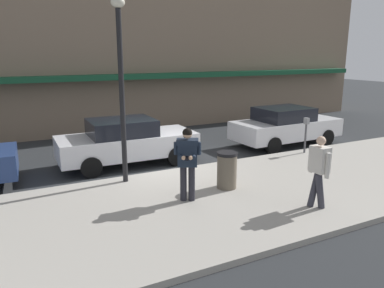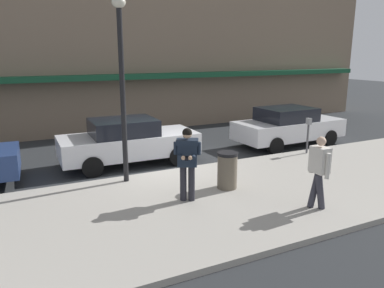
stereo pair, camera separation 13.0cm
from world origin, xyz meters
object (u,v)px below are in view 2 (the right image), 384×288
(street_lamp_post, at_px, (122,73))
(parking_meter, at_px, (308,130))
(trash_bin, at_px, (227,170))
(pedestrian_in_light_coat, at_px, (319,168))
(parked_sedan_far, at_px, (288,126))
(man_texting_on_phone, at_px, (187,157))
(parked_sedan_mid, at_px, (128,141))

(street_lamp_post, xyz_separation_m, parking_meter, (6.69, 0.05, -2.17))
(parking_meter, bearing_deg, trash_bin, -158.12)
(pedestrian_in_light_coat, bearing_deg, street_lamp_post, 131.97)
(parked_sedan_far, distance_m, street_lamp_post, 7.79)
(street_lamp_post, bearing_deg, pedestrian_in_light_coat, -48.03)
(parked_sedan_far, bearing_deg, man_texting_on_phone, -149.01)
(man_texting_on_phone, xyz_separation_m, trash_bin, (1.32, 0.32, -0.62))
(parked_sedan_far, height_order, trash_bin, parked_sedan_far)
(pedestrian_in_light_coat, bearing_deg, parked_sedan_far, 55.31)
(man_texting_on_phone, distance_m, pedestrian_in_light_coat, 3.03)
(parked_sedan_far, distance_m, trash_bin, 6.07)
(parked_sedan_far, xyz_separation_m, street_lamp_post, (-7.22, -1.73, 2.35))
(street_lamp_post, distance_m, parking_meter, 7.03)
(trash_bin, bearing_deg, man_texting_on_phone, -166.38)
(parked_sedan_mid, xyz_separation_m, man_texting_on_phone, (0.24, -4.07, 0.46))
(parked_sedan_mid, relative_size, street_lamp_post, 0.93)
(street_lamp_post, bearing_deg, man_texting_on_phone, -65.83)
(parked_sedan_mid, bearing_deg, pedestrian_in_light_coat, -64.83)
(parked_sedan_far, relative_size, parking_meter, 3.59)
(parked_sedan_far, xyz_separation_m, trash_bin, (-4.98, -3.46, -0.16))
(man_texting_on_phone, bearing_deg, parked_sedan_mid, 93.40)
(pedestrian_in_light_coat, relative_size, street_lamp_post, 0.35)
(pedestrian_in_light_coat, bearing_deg, trash_bin, 119.49)
(pedestrian_in_light_coat, relative_size, trash_bin, 1.74)
(parking_meter, bearing_deg, street_lamp_post, -179.57)
(parked_sedan_mid, distance_m, street_lamp_post, 3.17)
(parking_meter, bearing_deg, man_texting_on_phone, -159.95)
(parked_sedan_far, xyz_separation_m, parking_meter, (-0.54, -1.68, 0.18))
(parked_sedan_far, bearing_deg, parked_sedan_mid, 177.54)
(parked_sedan_mid, relative_size, pedestrian_in_light_coat, 2.66)
(parked_sedan_mid, height_order, parking_meter, parked_sedan_mid)
(parked_sedan_mid, bearing_deg, parked_sedan_far, -2.46)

